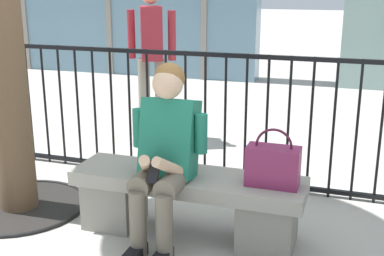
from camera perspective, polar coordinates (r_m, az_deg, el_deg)
name	(u,v)px	position (r m, az deg, el deg)	size (l,w,h in m)	color
ground_plane	(187,234)	(3.66, -0.51, -11.78)	(60.00, 60.00, 0.00)	#B2ADA3
stone_bench	(187,198)	(3.54, -0.52, -7.90)	(1.60, 0.44, 0.45)	gray
seated_person_with_phone	(165,150)	(3.32, -3.07, -2.52)	(0.52, 0.66, 1.21)	#6B6051
handbag_on_bench	(273,165)	(3.28, 9.05, -4.14)	(0.34, 0.16, 0.38)	#7A234C
bystander_at_railing	(152,50)	(5.56, -4.54, 8.72)	(0.55, 0.44, 1.71)	gray
plaza_railing	(225,120)	(4.32, 3.73, 0.93)	(9.98, 0.04, 1.15)	black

